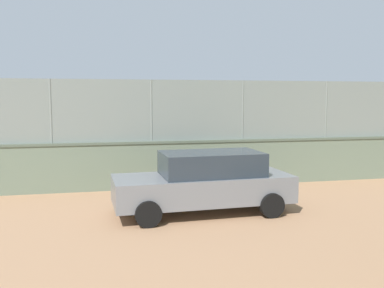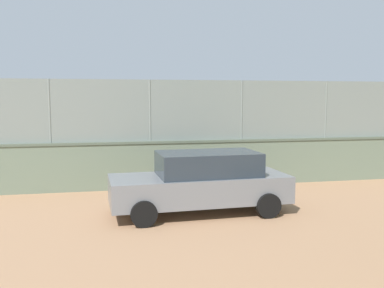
{
  "view_description": "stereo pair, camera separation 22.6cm",
  "coord_description": "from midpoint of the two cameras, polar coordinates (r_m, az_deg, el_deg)",
  "views": [
    {
      "loc": [
        2.78,
        24.75,
        2.95
      ],
      "look_at": [
        -0.69,
        8.08,
        1.08
      ],
      "focal_mm": 39.2,
      "sensor_mm": 36.0,
      "label": 1
    },
    {
      "loc": [
        2.56,
        24.79,
        2.95
      ],
      "look_at": [
        -0.69,
        8.08,
        1.08
      ],
      "focal_mm": 39.2,
      "sensor_mm": 36.0,
      "label": 2
    }
  ],
  "objects": [
    {
      "name": "player_crossing_court",
      "position": [
        16.18,
        -1.87,
        -0.7
      ],
      "size": [
        0.73,
        1.08,
        1.68
      ],
      "color": "#591919",
      "rests_on": "ground_plane"
    },
    {
      "name": "player_baseline_waiting",
      "position": [
        19.3,
        8.14,
        0.01
      ],
      "size": [
        0.7,
        1.19,
        1.49
      ],
      "color": "#B2B2B2",
      "rests_on": "ground_plane"
    },
    {
      "name": "sports_ball",
      "position": [
        19.23,
        -3.96,
        2.09
      ],
      "size": [
        0.19,
        0.19,
        0.19
      ],
      "primitive_type": "sphere",
      "color": "orange"
    },
    {
      "name": "fence_panel_on_wall",
      "position": [
        13.64,
        -5.26,
        4.56
      ],
      "size": [
        24.89,
        0.25,
        1.98
      ],
      "color": "gray",
      "rests_on": "perimeter_wall"
    },
    {
      "name": "perimeter_wall",
      "position": [
        13.8,
        -5.19,
        -2.78
      ],
      "size": [
        25.33,
        0.51,
        1.56
      ],
      "color": "slate",
      "rests_on": "ground_plane"
    },
    {
      "name": "ground_plane",
      "position": [
        25.09,
        -4.83,
        -0.52
      ],
      "size": [
        260.0,
        260.0,
        0.0
      ],
      "primitive_type": "plane",
      "color": "tan"
    },
    {
      "name": "player_near_wall_returning",
      "position": [
        20.5,
        -0.21,
        0.42
      ],
      "size": [
        1.16,
        0.72,
        1.48
      ],
      "color": "black",
      "rests_on": "ground_plane"
    },
    {
      "name": "spare_ball_by_wall",
      "position": [
        16.22,
        3.74,
        -3.96
      ],
      "size": [
        0.15,
        0.15,
        0.15
      ],
      "primitive_type": "sphere",
      "color": "#3399D8",
      "rests_on": "ground_plane"
    },
    {
      "name": "parked_car_grey",
      "position": [
        10.79,
        1.93,
        -5.14
      ],
      "size": [
        4.62,
        2.08,
        1.58
      ],
      "color": "slate",
      "rests_on": "ground_plane"
    }
  ]
}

